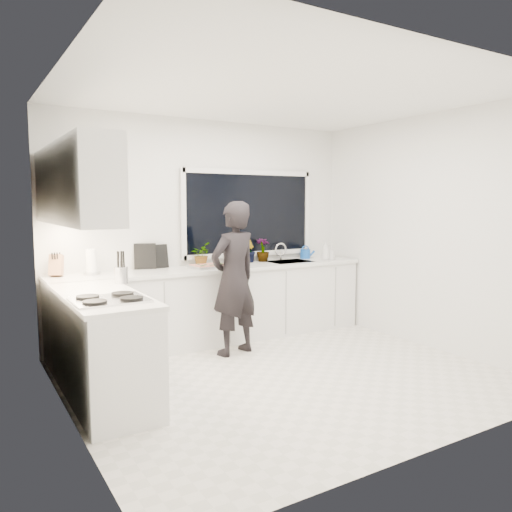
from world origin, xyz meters
TOP-DOWN VIEW (x-y plane):
  - floor at (0.00, 0.00)m, footprint 4.00×3.50m
  - wall_back at (0.00, 1.76)m, footprint 4.00×0.02m
  - wall_left at (-2.01, 0.00)m, footprint 0.02×3.50m
  - wall_right at (2.01, 0.00)m, footprint 0.02×3.50m
  - ceiling at (0.00, 0.00)m, footprint 4.00×3.50m
  - window at (0.60, 1.73)m, footprint 1.80×0.02m
  - base_cabinets_back at (0.00, 1.45)m, footprint 3.92×0.58m
  - base_cabinets_left at (-1.67, 0.35)m, footprint 0.58×1.60m
  - countertop_back at (0.00, 1.44)m, footprint 3.94×0.62m
  - countertop_left at (-1.67, 0.35)m, footprint 0.62×1.60m
  - upper_cabinets at (-1.79, 0.70)m, footprint 0.34×2.10m
  - sink at (1.05, 1.45)m, footprint 0.58×0.42m
  - faucet at (1.05, 1.65)m, footprint 0.03×0.03m
  - stovetop at (-1.69, -0.00)m, footprint 0.56×0.48m
  - person at (-0.08, 0.90)m, footprint 0.70×0.55m
  - pizza_tray at (-0.13, 1.42)m, footprint 0.46×0.35m
  - pizza at (-0.13, 1.42)m, footprint 0.42×0.31m
  - watering_can at (1.43, 1.61)m, footprint 0.16×0.16m
  - paper_towel_roll at (-1.47, 1.55)m, footprint 0.15×0.15m
  - knife_block at (-1.82, 1.59)m, footprint 0.16×0.14m
  - utensil_crock at (-1.36, 0.80)m, footprint 0.15×0.15m
  - picture_frame_large at (-0.65, 1.69)m, footprint 0.22×0.03m
  - picture_frame_small at (-0.83, 1.69)m, footprint 0.24×0.10m
  - herb_plants at (0.25, 1.61)m, footprint 1.18×0.33m
  - soap_bottles at (1.57, 1.30)m, footprint 0.23×0.13m

SIDE VIEW (x-z plane):
  - floor at x=0.00m, z-range -0.02..0.00m
  - base_cabinets_back at x=0.00m, z-range 0.00..0.88m
  - base_cabinets_left at x=-1.67m, z-range 0.00..0.88m
  - person at x=-0.08m, z-range 0.00..1.71m
  - sink at x=1.05m, z-range 0.80..0.94m
  - countertop_back at x=0.00m, z-range 0.88..0.92m
  - countertop_left at x=-1.67m, z-range 0.88..0.92m
  - stovetop at x=-1.69m, z-range 0.92..0.95m
  - pizza_tray at x=-0.13m, z-range 0.92..0.95m
  - pizza at x=-0.13m, z-range 0.95..0.96m
  - watering_can at x=1.43m, z-range 0.92..1.05m
  - utensil_crock at x=-1.36m, z-range 0.92..1.08m
  - faucet at x=1.05m, z-range 0.92..1.14m
  - knife_block at x=-1.82m, z-range 0.92..1.14m
  - soap_bottles at x=1.57m, z-range 0.91..1.18m
  - paper_towel_roll at x=-1.47m, z-range 0.92..1.18m
  - picture_frame_large at x=-0.65m, z-range 0.92..1.20m
  - herb_plants at x=0.25m, z-range 0.91..1.22m
  - picture_frame_small at x=-0.83m, z-range 0.92..1.22m
  - wall_back at x=0.00m, z-range 0.00..2.70m
  - wall_left at x=-2.01m, z-range 0.00..2.70m
  - wall_right at x=2.01m, z-range 0.00..2.70m
  - window at x=0.60m, z-range 1.05..2.05m
  - upper_cabinets at x=-1.79m, z-range 1.50..2.20m
  - ceiling at x=0.00m, z-range 2.70..2.72m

